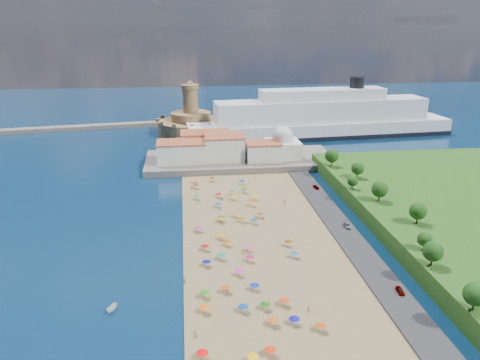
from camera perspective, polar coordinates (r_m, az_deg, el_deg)
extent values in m
plane|color=#071938|center=(156.84, -0.35, -5.78)|extent=(700.00, 700.00, 0.00)
cube|color=#59544C|center=(225.42, 0.04, 2.44)|extent=(90.00, 36.00, 3.00)
cube|color=#59544C|center=(257.73, -5.78, 4.39)|extent=(18.00, 70.00, 2.40)
cube|color=#59544C|center=(315.71, -24.16, 5.55)|extent=(199.03, 34.77, 2.60)
cube|color=silver|center=(218.40, -7.15, 3.38)|extent=(22.00, 14.00, 9.00)
cube|color=silver|center=(220.81, -1.96, 3.96)|extent=(18.00, 16.00, 11.00)
cube|color=silver|center=(219.60, 2.83, 3.46)|extent=(16.00, 12.00, 8.00)
cube|color=silver|center=(232.01, -4.19, 4.53)|extent=(24.00, 14.00, 10.00)
cube|color=silver|center=(225.24, 5.17, 3.80)|extent=(16.00, 16.00, 8.00)
sphere|color=silver|center=(223.75, 5.22, 5.28)|extent=(10.00, 10.00, 10.00)
cylinder|color=silver|center=(222.89, 5.25, 6.23)|extent=(1.20, 1.20, 1.60)
cylinder|color=#9A734D|center=(286.25, -5.95, 6.43)|extent=(40.00, 40.00, 8.00)
cylinder|color=#9A734D|center=(284.92, -6.00, 7.71)|extent=(24.00, 24.00, 5.00)
cylinder|color=#9A734D|center=(283.24, -6.06, 9.60)|extent=(9.00, 9.00, 14.00)
cylinder|color=#9A734D|center=(282.03, -6.12, 11.24)|extent=(10.40, 10.40, 2.40)
cone|color=#9A734D|center=(281.68, -6.14, 11.78)|extent=(6.00, 6.00, 3.00)
cube|color=black|center=(281.86, 9.76, 5.49)|extent=(158.43, 35.12, 2.53)
cube|color=silver|center=(281.10, 9.80, 6.17)|extent=(157.40, 34.65, 9.37)
cube|color=silver|center=(278.93, 9.92, 8.36)|extent=(125.95, 28.13, 12.49)
cube|color=silver|center=(277.40, 10.03, 10.26)|extent=(73.75, 20.04, 6.24)
cylinder|color=black|center=(284.70, 14.10, 11.47)|extent=(8.33, 8.33, 6.24)
cylinder|color=gray|center=(137.68, 6.63, -9.07)|extent=(0.07, 0.07, 2.00)
cone|color=#105F98|center=(137.26, 6.64, -8.73)|extent=(2.50, 2.50, 0.60)
cylinder|color=gray|center=(185.96, 0.54, -1.29)|extent=(0.07, 0.07, 2.00)
cone|color=#208217|center=(185.65, 0.54, -1.03)|extent=(2.50, 2.50, 0.60)
cylinder|color=gray|center=(199.32, -3.45, 0.08)|extent=(0.07, 0.07, 2.00)
cone|color=maroon|center=(199.03, -3.45, 0.33)|extent=(2.50, 2.50, 0.60)
cylinder|color=gray|center=(140.33, 1.09, -8.36)|extent=(0.07, 0.07, 2.00)
cone|color=#CA2BAD|center=(139.92, 1.10, -8.03)|extent=(2.50, 2.50, 0.60)
cylinder|color=gray|center=(115.04, 3.09, -15.12)|extent=(0.07, 0.07, 2.00)
cone|color=#1B6111|center=(114.54, 3.10, -14.74)|extent=(2.50, 2.50, 0.60)
cylinder|color=gray|center=(183.52, -0.90, -1.58)|extent=(0.07, 0.07, 2.00)
cone|color=#167D3F|center=(183.20, -0.90, -1.31)|extent=(2.50, 2.50, 0.60)
cylinder|color=gray|center=(191.49, -5.39, -0.77)|extent=(0.07, 0.07, 2.00)
cone|color=maroon|center=(191.19, -5.40, -0.52)|extent=(2.50, 2.50, 0.60)
cylinder|color=gray|center=(159.18, 0.16, -4.90)|extent=(0.07, 0.07, 2.00)
cone|color=#9A570E|center=(158.82, 0.16, -4.60)|extent=(2.50, 2.50, 0.60)
cylinder|color=gray|center=(110.85, 6.62, -16.71)|extent=(0.07, 0.07, 2.00)
cone|color=#0D0EAC|center=(110.33, 6.64, -16.33)|extent=(2.50, 2.50, 0.60)
cylinder|color=gray|center=(109.68, 9.82, -17.32)|extent=(0.07, 0.07, 2.00)
cone|color=#BE4A0F|center=(109.16, 9.85, -16.94)|extent=(2.50, 2.50, 0.60)
cylinder|color=gray|center=(135.89, -2.32, -9.34)|extent=(0.07, 0.07, 2.00)
cone|color=#0D7B6F|center=(135.47, -2.33, -9.01)|extent=(2.50, 2.50, 0.60)
cylinder|color=gray|center=(127.89, -0.10, -11.28)|extent=(0.07, 0.07, 2.00)
cone|color=#C229AE|center=(127.44, -0.10, -10.93)|extent=(2.50, 2.50, 0.60)
cylinder|color=gray|center=(143.27, -1.53, -7.75)|extent=(0.07, 0.07, 2.00)
cone|color=#9C5B0E|center=(142.87, -1.53, -7.43)|extent=(2.50, 2.50, 0.60)
cylinder|color=gray|center=(195.13, 0.27, -0.30)|extent=(0.07, 0.07, 2.00)
cone|color=#0B1C98|center=(194.84, 0.27, -0.05)|extent=(2.50, 2.50, 0.60)
cylinder|color=gray|center=(153.13, -5.09, -5.99)|extent=(0.07, 0.07, 2.00)
cone|color=#BD2881|center=(152.75, -5.10, -5.68)|extent=(2.50, 2.50, 0.60)
cylinder|color=gray|center=(158.04, 1.70, -5.09)|extent=(0.07, 0.07, 2.00)
cone|color=#0D567D|center=(157.68, 1.70, -4.79)|extent=(2.50, 2.50, 0.60)
cylinder|color=gray|center=(171.50, -2.68, -3.11)|extent=(0.07, 0.07, 2.00)
cone|color=#0B4D99|center=(171.16, -2.68, -2.83)|extent=(2.50, 2.50, 0.60)
cylinder|color=gray|center=(121.94, 1.80, -12.93)|extent=(0.07, 0.07, 2.00)
cone|color=#0D29AC|center=(121.47, 1.80, -12.57)|extent=(2.50, 2.50, 0.60)
cylinder|color=gray|center=(160.43, -2.28, -4.72)|extent=(0.07, 0.07, 2.00)
cone|color=#126623|center=(160.07, -2.29, -4.42)|extent=(2.50, 2.50, 0.60)
cylinder|color=gray|center=(101.48, -4.61, -20.52)|extent=(0.07, 0.07, 2.00)
cone|color=#FF0B0B|center=(100.91, -4.62, -20.12)|extent=(2.50, 2.50, 0.60)
cylinder|color=gray|center=(197.82, -5.50, -0.12)|extent=(0.07, 0.07, 2.00)
cone|color=#FF630B|center=(197.53, -5.50, 0.13)|extent=(2.50, 2.50, 0.60)
cylinder|color=gray|center=(119.35, -4.32, -13.76)|extent=(0.07, 0.07, 2.00)
cone|color=#308317|center=(118.86, -4.34, -13.39)|extent=(2.50, 2.50, 0.60)
cylinder|color=gray|center=(163.27, -0.57, -4.27)|extent=(0.07, 0.07, 2.00)
cone|color=orange|center=(162.92, -0.57, -3.97)|extent=(2.50, 2.50, 0.60)
cylinder|color=gray|center=(134.81, 1.17, -9.58)|extent=(0.07, 0.07, 2.00)
cone|color=#D0104D|center=(134.38, 1.18, -9.24)|extent=(2.50, 2.50, 0.60)
cylinder|color=gray|center=(114.11, 0.40, -15.40)|extent=(0.07, 0.07, 2.00)
cone|color=#0B369B|center=(113.60, 0.40, -15.03)|extent=(2.50, 2.50, 0.60)
cylinder|color=gray|center=(102.14, 3.71, -20.18)|extent=(0.07, 0.07, 2.00)
cone|color=red|center=(101.58, 3.72, -19.79)|extent=(2.50, 2.50, 0.60)
cylinder|color=gray|center=(100.34, 1.57, -20.99)|extent=(0.07, 0.07, 2.00)
cone|color=yellow|center=(99.76, 1.57, -20.59)|extent=(2.50, 2.50, 0.60)
cylinder|color=gray|center=(179.27, -5.31, -2.17)|extent=(0.07, 0.07, 2.00)
cone|color=#0D7776|center=(178.95, -5.31, -1.90)|extent=(2.50, 2.50, 0.60)
cylinder|color=gray|center=(178.51, -0.68, -2.18)|extent=(0.07, 0.07, 2.00)
cone|color=yellow|center=(178.19, -0.69, -1.91)|extent=(2.50, 2.50, 0.60)
cylinder|color=gray|center=(180.89, -2.62, -1.91)|extent=(0.07, 0.07, 2.00)
cone|color=#A80D1F|center=(180.58, -2.62, -1.64)|extent=(2.50, 2.50, 0.60)
cylinder|color=gray|center=(141.13, -4.31, -8.25)|extent=(0.07, 0.07, 2.00)
cone|color=#B80E10|center=(140.72, -4.31, -7.92)|extent=(2.50, 2.50, 0.60)
cylinder|color=gray|center=(132.73, -4.10, -10.12)|extent=(0.07, 0.07, 2.00)
cone|color=#0B0E91|center=(132.30, -4.11, -9.78)|extent=(2.50, 2.50, 0.60)
cylinder|color=gray|center=(144.09, 5.88, -7.69)|extent=(0.07, 0.07, 2.00)
cone|color=#7D3B0B|center=(143.69, 5.89, -7.37)|extent=(2.50, 2.50, 0.60)
cylinder|color=gray|center=(147.38, -2.29, -6.96)|extent=(0.07, 0.07, 2.00)
cone|color=orange|center=(146.98, -2.29, -6.65)|extent=(2.50, 2.50, 0.60)
cylinder|color=gray|center=(178.58, 1.88, -2.18)|extent=(0.07, 0.07, 2.00)
cone|color=yellow|center=(178.26, 1.89, -1.91)|extent=(2.50, 2.50, 0.60)
cylinder|color=gray|center=(159.11, -2.37, -4.93)|extent=(0.07, 0.07, 2.00)
cone|color=orange|center=(158.75, -2.38, -4.63)|extent=(2.50, 2.50, 0.60)
cylinder|color=gray|center=(116.64, 5.42, -14.65)|extent=(0.07, 0.07, 2.00)
cone|color=red|center=(116.14, 5.43, -14.28)|extent=(2.50, 2.50, 0.60)
cylinder|color=gray|center=(110.05, 4.06, -16.92)|extent=(0.07, 0.07, 2.00)
cone|color=#DF590C|center=(109.53, 4.07, -16.54)|extent=(2.50, 2.50, 0.60)
cylinder|color=gray|center=(120.97, -1.73, -13.22)|extent=(0.07, 0.07, 2.00)
cone|color=#BF4A0F|center=(120.49, -1.73, -12.86)|extent=(2.50, 2.50, 0.60)
cylinder|color=gray|center=(162.86, 2.49, -4.35)|extent=(0.07, 0.07, 2.00)
cone|color=#90440D|center=(162.50, 2.50, -4.05)|extent=(2.50, 2.50, 0.60)
cylinder|color=gray|center=(114.07, -4.35, -15.48)|extent=(0.07, 0.07, 2.00)
cone|color=orange|center=(113.57, -4.37, -15.10)|extent=(2.50, 2.50, 0.60)
cylinder|color=gray|center=(172.43, 1.46, -2.97)|extent=(0.07, 0.07, 2.00)
cone|color=#CA5F08|center=(172.10, 1.47, -2.69)|extent=(2.50, 2.50, 0.60)
imported|color=tan|center=(174.23, -5.43, -2.86)|extent=(0.97, 1.27, 1.74)
imported|color=tan|center=(138.74, 0.28, -8.74)|extent=(0.62, 0.92, 1.82)
imported|color=tan|center=(162.63, 2.84, -4.42)|extent=(0.71, 0.79, 1.82)
imported|color=tan|center=(177.42, -2.16, -2.38)|extent=(0.99, 0.89, 1.69)
imported|color=tan|center=(121.50, -1.60, -13.12)|extent=(1.74, 0.96, 1.79)
imported|color=tan|center=(174.70, 5.50, -2.78)|extent=(0.74, 1.78, 1.86)
imported|color=tan|center=(107.34, -5.44, -18.11)|extent=(0.86, 0.57, 1.72)
imported|color=tan|center=(125.91, -6.77, -12.00)|extent=(0.75, 0.59, 1.80)
imported|color=tan|center=(151.44, -5.41, -6.38)|extent=(0.93, 0.85, 1.56)
imported|color=tan|center=(115.50, 8.36, -15.25)|extent=(0.63, 1.07, 1.72)
imported|color=tan|center=(195.67, 1.10, -0.30)|extent=(1.21, 0.85, 1.70)
imported|color=tan|center=(191.47, -5.93, -0.86)|extent=(0.99, 0.85, 1.60)
imported|color=white|center=(118.97, -15.33, -14.87)|extent=(3.00, 4.08, 1.48)
imported|color=gray|center=(158.91, 12.96, -5.42)|extent=(2.31, 4.72, 1.32)
imported|color=gray|center=(192.16, 9.27, -0.84)|extent=(2.11, 4.06, 1.32)
imported|color=gray|center=(126.99, 18.95, -12.62)|extent=(1.78, 3.77, 1.25)
cylinder|color=#382314|center=(115.89, 26.57, -13.44)|extent=(0.50, 0.50, 2.88)
sphere|color=#14380F|center=(114.61, 26.77, -12.33)|extent=(5.18, 5.18, 5.18)
cylinder|color=#382314|center=(130.48, 22.33, -9.08)|extent=(0.50, 0.50, 2.91)
sphere|color=#14380F|center=(129.34, 22.47, -8.05)|extent=(5.24, 5.24, 5.24)
cylinder|color=#382314|center=(138.30, 21.50, -7.49)|extent=(0.50, 0.50, 2.28)
sphere|color=#14380F|center=(137.44, 21.61, -6.72)|extent=(4.11, 4.11, 4.11)
cylinder|color=#382314|center=(154.39, 20.77, -4.48)|extent=(0.50, 0.50, 2.97)
sphere|color=#14380F|center=(153.40, 20.89, -3.56)|extent=(5.35, 5.35, 5.35)
cylinder|color=#382314|center=(168.77, 16.59, -1.99)|extent=(0.50, 0.50, 3.14)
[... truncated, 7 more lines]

